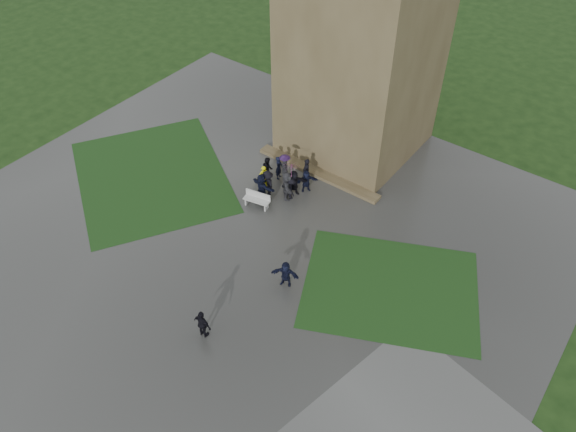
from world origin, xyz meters
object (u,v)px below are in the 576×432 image
Objects in this scene: bench at (257,199)px; pedestrian_near at (203,324)px; tower at (366,17)px; pedestrian_mid at (286,274)px.

bench is 0.99× the size of pedestrian_near.
pedestrian_near is (2.66, -18.01, -8.11)m from tower.
pedestrian_mid is at bearing -104.53° from pedestrian_near.
pedestrian_mid is (3.90, -13.05, -8.18)m from tower.
tower reaches higher than bench.
bench is at bearing -97.62° from tower.
tower is 15.88m from pedestrian_mid.
pedestrian_mid reaches higher than bench.
tower is at bearing 70.58° from bench.
pedestrian_mid is (5.12, -3.93, 0.31)m from bench.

